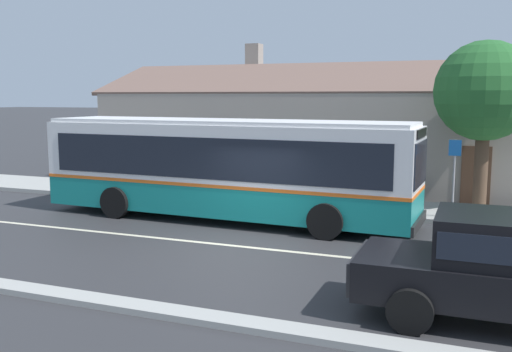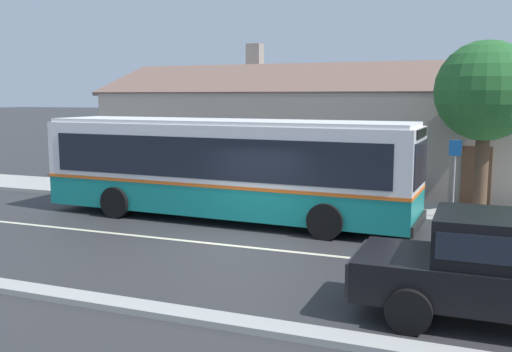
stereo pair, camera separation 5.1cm
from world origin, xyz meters
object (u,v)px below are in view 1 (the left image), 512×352
object	(u,v)px
bench_by_building	(92,177)
street_tree_primary	(485,92)
bus_stop_sign	(454,169)
bench_down_street	(198,184)
pickup_truck_black	(510,269)
transit_bus	(225,166)

from	to	relation	value
bench_by_building	street_tree_primary	distance (m)	15.20
bench_by_building	bus_stop_sign	distance (m)	14.09
bench_by_building	bus_stop_sign	bearing A→B (deg)	-3.62
bench_by_building	bench_down_street	xyz separation A→B (m)	(4.90, -0.11, -0.00)
pickup_truck_black	bus_stop_sign	distance (m)	8.12
transit_bus	street_tree_primary	size ratio (longest dim) A/B	2.13
bench_down_street	bus_stop_sign	distance (m)	9.22
pickup_truck_black	bench_by_building	xyz separation A→B (m)	(-15.26, 8.88, -0.40)
bus_stop_sign	street_tree_primary	bearing A→B (deg)	66.19
bench_by_building	bench_down_street	distance (m)	4.90
transit_bus	bench_down_street	world-z (taller)	transit_bus
pickup_truck_black	bench_down_street	xyz separation A→B (m)	(-10.37, 8.77, -0.40)
bench_by_building	street_tree_primary	world-z (taller)	street_tree_primary
bench_down_street	bus_stop_sign	bearing A→B (deg)	-4.88
bench_down_street	street_tree_primary	bearing A→B (deg)	5.55
transit_bus	pickup_truck_black	bearing A→B (deg)	-36.64
pickup_truck_black	bench_down_street	size ratio (longest dim) A/B	3.20
transit_bus	pickup_truck_black	xyz separation A→B (m)	(7.93, -5.90, -0.72)
street_tree_primary	bus_stop_sign	xyz separation A→B (m)	(-0.77, -1.74, -2.34)
bench_down_street	street_tree_primary	world-z (taller)	street_tree_primary
bench_down_street	street_tree_primary	size ratio (longest dim) A/B	0.30
pickup_truck_black	bus_stop_sign	size ratio (longest dim) A/B	2.23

